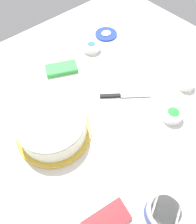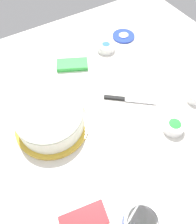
# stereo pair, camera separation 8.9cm
# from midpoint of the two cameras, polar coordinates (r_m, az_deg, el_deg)

# --- Properties ---
(ground_plane) EXTENTS (1.54, 1.54, 0.00)m
(ground_plane) POSITION_cam_midpoint_polar(r_m,az_deg,el_deg) (0.95, 8.97, -0.08)
(ground_plane) COLOR silver
(frosted_cake) EXTENTS (0.31, 0.31, 0.11)m
(frosted_cake) POSITION_cam_midpoint_polar(r_m,az_deg,el_deg) (0.86, -9.84, -2.17)
(frosted_cake) COLOR gold
(frosted_cake) RESTS_ON ground_plane
(frosting_tub) EXTENTS (0.11, 0.11, 0.08)m
(frosting_tub) POSITION_cam_midpoint_polar(r_m,az_deg,el_deg) (0.76, 15.17, -27.30)
(frosting_tub) COLOR white
(frosting_tub) RESTS_ON ground_plane
(frosting_tub_lid) EXTENTS (0.13, 0.13, 0.02)m
(frosting_tub_lid) POSITION_cam_midpoint_polar(r_m,az_deg,el_deg) (1.31, 8.94, 19.44)
(frosting_tub_lid) COLOR #233DAD
(frosting_tub_lid) RESTS_ON ground_plane
(spreading_knife) EXTENTS (0.20, 0.16, 0.01)m
(spreading_knife) POSITION_cam_midpoint_polar(r_m,az_deg,el_deg) (0.98, 9.83, 3.30)
(spreading_knife) COLOR silver
(spreading_knife) RESTS_ON ground_plane
(sprinkle_bowl_pink) EXTENTS (0.08, 0.08, 0.04)m
(sprinkle_bowl_pink) POSITION_cam_midpoint_polar(r_m,az_deg,el_deg) (1.07, 26.98, 3.70)
(sprinkle_bowl_pink) COLOR white
(sprinkle_bowl_pink) RESTS_ON ground_plane
(sprinkle_bowl_blue) EXTENTS (0.10, 0.10, 0.04)m
(sprinkle_bowl_blue) POSITION_cam_midpoint_polar(r_m,az_deg,el_deg) (1.20, 4.38, 17.04)
(sprinkle_bowl_blue) COLOR white
(sprinkle_bowl_blue) RESTS_ON ground_plane
(sprinkle_bowl_green) EXTENTS (0.09, 0.09, 0.04)m
(sprinkle_bowl_green) POSITION_cam_midpoint_polar(r_m,az_deg,el_deg) (0.94, 22.33, -3.62)
(sprinkle_bowl_green) COLOR white
(sprinkle_bowl_green) RESTS_ON ground_plane
(candy_box_lower) EXTENTS (0.17, 0.14, 0.02)m
(candy_box_lower) POSITION_cam_midpoint_polar(r_m,az_deg,el_deg) (1.11, -4.61, 12.44)
(candy_box_lower) COLOR green
(candy_box_lower) RESTS_ON ground_plane
(candy_box_upper) EXTENTS (0.16, 0.10, 0.02)m
(candy_box_upper) POSITION_cam_midpoint_polar(r_m,az_deg,el_deg) (0.77, -0.17, -27.34)
(candy_box_upper) COLOR red
(candy_box_upper) RESTS_ON ground_plane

